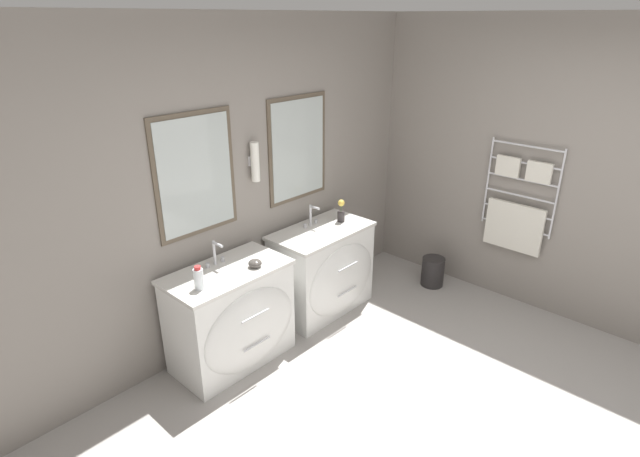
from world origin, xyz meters
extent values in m
cube|color=gray|center=(0.00, 2.25, 1.30)|extent=(5.71, 0.06, 2.60)
cube|color=brown|center=(-0.39, 2.21, 1.49)|extent=(0.68, 0.01, 0.92)
cube|color=#B2BCBA|center=(-0.39, 2.20, 1.49)|extent=(0.61, 0.01, 0.85)
cube|color=brown|center=(0.66, 2.21, 1.49)|extent=(0.68, 0.01, 0.92)
cube|color=#B2BCBA|center=(0.66, 2.20, 1.49)|extent=(0.61, 0.01, 0.85)
cylinder|color=white|center=(0.14, 2.16, 1.49)|extent=(0.07, 0.07, 0.32)
cube|color=silver|center=(0.14, 2.21, 1.49)|extent=(0.05, 0.02, 0.08)
cube|color=gray|center=(2.09, 1.00, 1.30)|extent=(0.06, 4.33, 2.60)
cylinder|color=silver|center=(2.02, 0.42, 1.14)|extent=(0.02, 0.02, 0.82)
cylinder|color=silver|center=(2.02, 1.05, 1.14)|extent=(0.02, 0.02, 0.82)
cylinder|color=silver|center=(2.02, 0.74, 1.52)|extent=(0.02, 0.63, 0.02)
cylinder|color=silver|center=(2.02, 0.74, 1.36)|extent=(0.02, 0.63, 0.02)
cylinder|color=silver|center=(2.02, 0.74, 1.21)|extent=(0.02, 0.63, 0.02)
cylinder|color=silver|center=(2.02, 0.74, 1.06)|extent=(0.02, 0.63, 0.02)
cylinder|color=silver|center=(2.02, 0.74, 0.91)|extent=(0.02, 0.63, 0.02)
cylinder|color=silver|center=(2.02, 0.74, 0.76)|extent=(0.02, 0.63, 0.02)
cube|color=silver|center=(2.00, 0.74, 0.76)|extent=(0.04, 0.53, 0.45)
cube|color=silver|center=(2.00, 0.60, 1.31)|extent=(0.04, 0.22, 0.18)
cube|color=silver|center=(2.00, 0.88, 1.31)|extent=(0.04, 0.22, 0.18)
cube|color=white|center=(-0.39, 1.93, 0.39)|extent=(0.92, 0.50, 0.78)
ellipsoid|color=white|center=(-0.39, 1.68, 0.39)|extent=(0.84, 0.11, 0.65)
cube|color=silver|center=(-0.39, 1.93, 0.79)|extent=(0.94, 0.52, 0.03)
ellipsoid|color=white|center=(-0.39, 1.90, 0.76)|extent=(0.45, 0.39, 0.09)
cylinder|color=silver|center=(-0.39, 1.62, 0.55)|extent=(0.25, 0.01, 0.01)
cylinder|color=silver|center=(-0.39, 1.62, 0.30)|extent=(0.25, 0.01, 0.01)
cube|color=white|center=(0.66, 1.93, 0.39)|extent=(0.92, 0.50, 0.78)
ellipsoid|color=white|center=(0.66, 1.68, 0.39)|extent=(0.84, 0.11, 0.65)
cube|color=silver|center=(0.66, 1.93, 0.79)|extent=(0.94, 0.52, 0.03)
ellipsoid|color=white|center=(0.66, 1.90, 0.76)|extent=(0.45, 0.39, 0.09)
cylinder|color=silver|center=(0.66, 1.62, 0.55)|extent=(0.25, 0.01, 0.01)
cylinder|color=silver|center=(0.66, 1.62, 0.30)|extent=(0.25, 0.01, 0.01)
cylinder|color=silver|center=(-0.39, 2.06, 0.91)|extent=(0.02, 0.02, 0.20)
cylinder|color=silver|center=(-0.39, 2.01, 0.99)|extent=(0.02, 0.11, 0.02)
cylinder|color=silver|center=(-0.46, 2.06, 0.83)|extent=(0.03, 0.03, 0.04)
cylinder|color=silver|center=(-0.32, 2.06, 0.83)|extent=(0.03, 0.03, 0.04)
cylinder|color=silver|center=(0.66, 2.06, 0.91)|extent=(0.02, 0.02, 0.20)
cylinder|color=silver|center=(0.66, 2.01, 0.99)|extent=(0.02, 0.11, 0.02)
cylinder|color=silver|center=(0.59, 2.06, 0.83)|extent=(0.03, 0.03, 0.04)
cylinder|color=silver|center=(0.73, 2.06, 0.83)|extent=(0.03, 0.03, 0.04)
cylinder|color=silver|center=(-0.69, 1.84, 0.88)|extent=(0.07, 0.07, 0.15)
cylinder|color=red|center=(-0.69, 1.84, 0.97)|extent=(0.05, 0.05, 0.02)
ellipsoid|color=#4C4742|center=(-0.21, 1.81, 0.84)|extent=(0.10, 0.10, 0.06)
cylinder|color=#332D2D|center=(0.92, 1.92, 0.86)|extent=(0.07, 0.07, 0.10)
cylinder|color=#477238|center=(0.92, 1.92, 0.95)|extent=(0.01, 0.01, 0.09)
sphere|color=#E5BF47|center=(0.92, 1.92, 0.99)|extent=(0.06, 0.06, 0.06)
cylinder|color=#282626|center=(1.76, 1.39, 0.15)|extent=(0.23, 0.23, 0.30)
torus|color=#282626|center=(1.76, 1.39, 0.29)|extent=(0.23, 0.23, 0.01)
camera|label=1|loc=(-2.34, -0.83, 2.56)|focal=28.00mm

